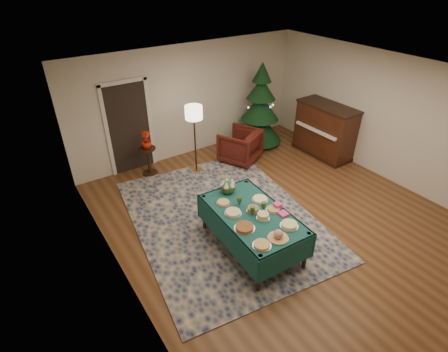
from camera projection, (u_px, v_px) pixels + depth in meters
room_shell at (291, 160)px, 5.97m from camera, size 7.00×7.00×7.00m
doorway at (129, 126)px, 7.80m from camera, size 1.08×0.04×2.16m
rug at (223, 218)px, 6.76m from camera, size 3.74×4.60×0.02m
buffet_table at (252, 220)px, 5.80m from camera, size 1.19×1.92×0.73m
platter_0 at (262, 245)px, 5.06m from camera, size 0.28×0.28×0.05m
platter_1 at (278, 235)px, 5.18m from camera, size 0.32×0.32×0.16m
platter_2 at (289, 225)px, 5.43m from camera, size 0.29×0.29×0.06m
platter_3 at (244, 227)px, 5.39m from camera, size 0.33×0.33×0.05m
platter_4 at (263, 216)px, 5.59m from camera, size 0.22×0.22×0.10m
platter_5 at (273, 209)px, 5.78m from camera, size 0.25×0.25×0.04m
platter_6 at (233, 212)px, 5.70m from camera, size 0.29×0.29×0.05m
platter_7 at (253, 209)px, 5.76m from camera, size 0.23×0.23×0.07m
platter_8 at (260, 199)px, 6.03m from camera, size 0.29×0.29×0.04m
platter_9 at (223, 203)px, 5.94m from camera, size 0.24×0.24×0.04m
goblet_0 at (239, 201)px, 5.86m from camera, size 0.08×0.08×0.17m
goblet_1 at (264, 206)px, 5.74m from camera, size 0.08×0.08×0.17m
goblet_2 at (252, 211)px, 5.64m from camera, size 0.08×0.08×0.17m
napkin_stack at (283, 214)px, 5.68m from camera, size 0.15×0.15×0.04m
gift_box at (277, 206)px, 5.82m from camera, size 0.12×0.12×0.10m
centerpiece at (228, 186)px, 6.17m from camera, size 0.26×0.26×0.30m
armchair at (240, 144)px, 8.49m from camera, size 1.12×1.10×0.88m
floor_lamp at (194, 117)px, 7.60m from camera, size 0.39×0.39×1.59m
side_table at (149, 161)px, 8.00m from camera, size 0.37×0.37×0.67m
potted_plant at (147, 144)px, 7.76m from camera, size 0.23×0.40×0.23m
christmas_tree at (260, 109)px, 9.02m from camera, size 1.56×1.56×2.18m
piano at (325, 131)px, 8.68m from camera, size 0.73×1.52×1.31m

